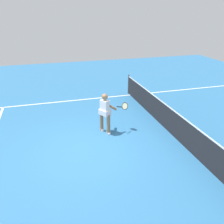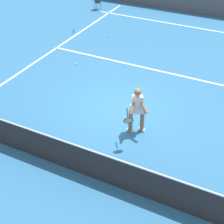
% 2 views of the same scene
% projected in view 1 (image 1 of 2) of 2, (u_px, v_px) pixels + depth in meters
% --- Properties ---
extents(ground_plane, '(28.28, 28.28, 0.00)m').
position_uv_depth(ground_plane, '(84.00, 151.00, 7.77)').
color(ground_plane, teal).
extents(sideline_left_marking, '(0.10, 19.75, 0.01)m').
position_uv_depth(sideline_left_marking, '(69.00, 101.00, 11.91)').
color(sideline_left_marking, white).
rests_on(sideline_left_marking, ground).
extents(court_net, '(10.09, 0.08, 1.05)m').
position_uv_depth(court_net, '(176.00, 125.00, 8.40)').
color(court_net, '#4C4C51').
rests_on(court_net, ground).
extents(tennis_player, '(0.68, 1.14, 1.55)m').
position_uv_depth(tennis_player, '(106.00, 112.00, 8.58)').
color(tennis_player, '#8C6647').
rests_on(tennis_player, ground).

